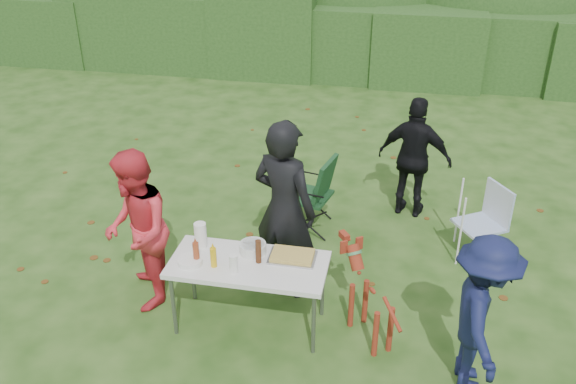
% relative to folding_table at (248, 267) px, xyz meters
% --- Properties ---
extents(ground, '(80.00, 80.00, 0.00)m').
position_rel_folding_table_xyz_m(ground, '(-0.02, 0.25, -0.69)').
color(ground, '#1E4211').
extents(hedge_row, '(22.00, 1.40, 1.70)m').
position_rel_folding_table_xyz_m(hedge_row, '(-0.02, 8.25, 0.16)').
color(hedge_row, '#23471C').
rests_on(hedge_row, ground).
extents(folding_table, '(1.50, 0.70, 0.74)m').
position_rel_folding_table_xyz_m(folding_table, '(0.00, 0.00, 0.00)').
color(folding_table, silver).
rests_on(folding_table, ground).
extents(person_cook, '(0.83, 0.70, 1.95)m').
position_rel_folding_table_xyz_m(person_cook, '(0.22, 0.66, 0.29)').
color(person_cook, black).
rests_on(person_cook, ground).
extents(person_red_jacket, '(0.93, 1.02, 1.70)m').
position_rel_folding_table_xyz_m(person_red_jacket, '(-1.18, 0.16, 0.16)').
color(person_red_jacket, red).
rests_on(person_red_jacket, ground).
extents(person_black_puffy, '(1.00, 0.59, 1.59)m').
position_rel_folding_table_xyz_m(person_black_puffy, '(1.51, 2.55, 0.11)').
color(person_black_puffy, black).
rests_on(person_black_puffy, ground).
extents(child, '(0.62, 1.00, 1.50)m').
position_rel_folding_table_xyz_m(child, '(2.11, -0.37, 0.06)').
color(child, '#121840').
rests_on(child, ground).
extents(dog, '(0.82, 0.95, 0.86)m').
position_rel_folding_table_xyz_m(dog, '(1.18, 0.03, -0.25)').
color(dog, maroon).
rests_on(dog, ground).
extents(camping_chair, '(0.73, 0.73, 0.97)m').
position_rel_folding_table_xyz_m(camping_chair, '(0.24, 1.97, -0.20)').
color(camping_chair, '#173E1F').
rests_on(camping_chair, ground).
extents(lawn_chair, '(0.72, 0.72, 0.89)m').
position_rel_folding_table_xyz_m(lawn_chair, '(2.29, 1.71, -0.24)').
color(lawn_chair, '#4B76B4').
rests_on(lawn_chair, ground).
extents(food_tray, '(0.45, 0.30, 0.02)m').
position_rel_folding_table_xyz_m(food_tray, '(0.40, 0.15, 0.06)').
color(food_tray, '#B7B7BA').
rests_on(food_tray, folding_table).
extents(focaccia_bread, '(0.40, 0.26, 0.04)m').
position_rel_folding_table_xyz_m(focaccia_bread, '(0.40, 0.15, 0.09)').
color(focaccia_bread, gold).
rests_on(focaccia_bread, food_tray).
extents(mustard_bottle, '(0.06, 0.06, 0.20)m').
position_rel_folding_table_xyz_m(mustard_bottle, '(-0.30, -0.12, 0.15)').
color(mustard_bottle, gold).
rests_on(mustard_bottle, folding_table).
extents(ketchup_bottle, '(0.06, 0.06, 0.22)m').
position_rel_folding_table_xyz_m(ketchup_bottle, '(-0.48, -0.09, 0.16)').
color(ketchup_bottle, '#973E1F').
rests_on(ketchup_bottle, folding_table).
extents(beer_bottle, '(0.06, 0.06, 0.24)m').
position_rel_folding_table_xyz_m(beer_bottle, '(0.09, 0.03, 0.17)').
color(beer_bottle, '#47230F').
rests_on(beer_bottle, folding_table).
extents(paper_towel_roll, '(0.12, 0.12, 0.26)m').
position_rel_folding_table_xyz_m(paper_towel_roll, '(-0.53, 0.18, 0.18)').
color(paper_towel_roll, white).
rests_on(paper_towel_roll, folding_table).
extents(cup_stack, '(0.08, 0.08, 0.18)m').
position_rel_folding_table_xyz_m(cup_stack, '(-0.09, -0.17, 0.14)').
color(cup_stack, white).
rests_on(cup_stack, folding_table).
extents(pasta_bowl, '(0.26, 0.26, 0.10)m').
position_rel_folding_table_xyz_m(pasta_bowl, '(0.00, 0.18, 0.10)').
color(pasta_bowl, silver).
rests_on(pasta_bowl, folding_table).
extents(plate_stack, '(0.24, 0.24, 0.05)m').
position_rel_folding_table_xyz_m(plate_stack, '(-0.54, -0.12, 0.08)').
color(plate_stack, white).
rests_on(plate_stack, folding_table).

